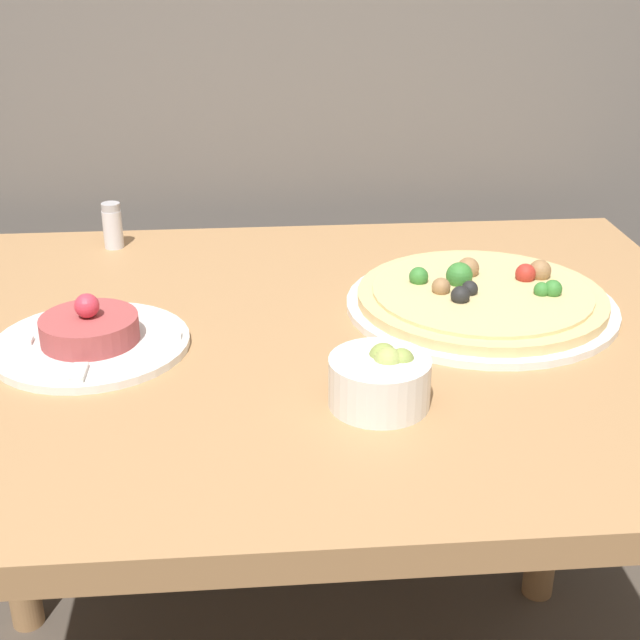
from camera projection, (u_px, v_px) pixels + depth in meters
The scene contains 5 objects.
dining_table at pixel (295, 409), 1.16m from camera, with size 1.12×0.84×0.77m.
pizza_plate at pixel (481, 299), 1.18m from camera, with size 0.36×0.36×0.06m.
tartare_plate at pixel (91, 337), 1.07m from camera, with size 0.24×0.24×0.07m.
small_bowl at pixel (381, 379), 0.94m from camera, with size 0.11×0.11×0.07m.
salt_shaker at pixel (112, 226), 1.39m from camera, with size 0.03×0.03×0.07m.
Camera 1 is at (-0.05, -0.59, 1.25)m, focal length 50.00 mm.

